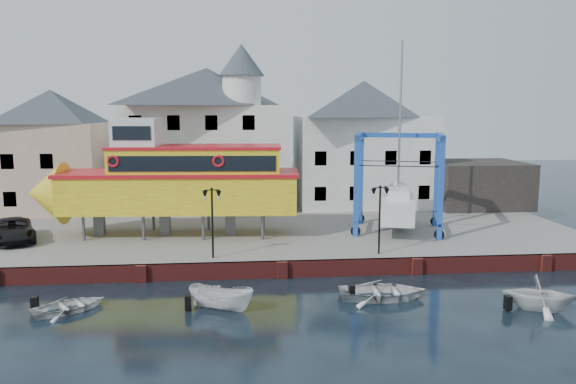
{
  "coord_description": "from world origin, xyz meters",
  "views": [
    {
      "loc": [
        -2.6,
        -31.3,
        9.76
      ],
      "look_at": [
        1.0,
        7.0,
        4.0
      ],
      "focal_mm": 35.0,
      "sensor_mm": 36.0,
      "label": 1
    }
  ],
  "objects": [
    {
      "name": "building_white_right",
      "position": [
        9.0,
        19.0,
        6.6
      ],
      "size": [
        12.0,
        8.0,
        11.2
      ],
      "color": "silver",
      "rests_on": "hardstanding"
    },
    {
      "name": "ground",
      "position": [
        0.0,
        0.0,
        0.0
      ],
      "size": [
        140.0,
        140.0,
        0.0
      ],
      "primitive_type": "plane",
      "color": "black",
      "rests_on": "ground"
    },
    {
      "name": "lamp_post_left",
      "position": [
        -4.0,
        1.2,
        4.17
      ],
      "size": [
        1.12,
        0.32,
        4.2
      ],
      "color": "black",
      "rests_on": "hardstanding"
    },
    {
      "name": "building_pink",
      "position": [
        -18.0,
        18.0,
        6.15
      ],
      "size": [
        8.0,
        7.0,
        10.3
      ],
      "color": "tan",
      "rests_on": "hardstanding"
    },
    {
      "name": "quay_wall",
      "position": [
        -0.0,
        0.1,
        0.5
      ],
      "size": [
        44.0,
        0.47,
        1.0
      ],
      "color": "maroon",
      "rests_on": "ground"
    },
    {
      "name": "building_white_main",
      "position": [
        -4.87,
        18.39,
        7.34
      ],
      "size": [
        14.0,
        8.3,
        14.0
      ],
      "color": "silver",
      "rests_on": "hardstanding"
    },
    {
      "name": "motorboat_d",
      "position": [
        -10.76,
        -4.29,
        0.0
      ],
      "size": [
        4.24,
        3.95,
        0.72
      ],
      "primitive_type": "imported",
      "rotation": [
        0.0,
        0.0,
        2.15
      ],
      "color": "silver",
      "rests_on": "ground"
    },
    {
      "name": "motorboat_c",
      "position": [
        12.1,
        -6.27,
        0.0
      ],
      "size": [
        4.28,
        3.99,
        1.83
      ],
      "primitive_type": "imported",
      "rotation": [
        0.0,
        0.0,
        1.22
      ],
      "color": "silver",
      "rests_on": "ground"
    },
    {
      "name": "motorboat_b",
      "position": [
        4.88,
        -3.93,
        0.0
      ],
      "size": [
        4.75,
        3.53,
        0.94
      ],
      "primitive_type": "imported",
      "rotation": [
        0.0,
        0.0,
        1.51
      ],
      "color": "silver",
      "rests_on": "ground"
    },
    {
      "name": "hardstanding",
      "position": [
        0.0,
        11.0,
        0.5
      ],
      "size": [
        44.0,
        22.0,
        1.0
      ],
      "primitive_type": "cube",
      "color": "gray",
      "rests_on": "ground"
    },
    {
      "name": "van",
      "position": [
        -17.38,
        6.65,
        1.76
      ],
      "size": [
        4.49,
        5.99,
        1.51
      ],
      "primitive_type": "imported",
      "rotation": [
        0.0,
        0.0,
        0.42
      ],
      "color": "black",
      "rests_on": "hardstanding"
    },
    {
      "name": "travel_lift",
      "position": [
        9.17,
        8.22,
        3.25
      ],
      "size": [
        7.41,
        9.2,
        13.48
      ],
      "rotation": [
        0.0,
        0.0,
        -0.29
      ],
      "color": "#1B44A9",
      "rests_on": "hardstanding"
    },
    {
      "name": "motorboat_a",
      "position": [
        -3.39,
        -4.77,
        0.0
      ],
      "size": [
        3.75,
        2.82,
        1.37
      ],
      "primitive_type": "imported",
      "rotation": [
        0.0,
        0.0,
        1.09
      ],
      "color": "silver",
      "rests_on": "ground"
    },
    {
      "name": "tour_boat",
      "position": [
        -7.51,
        7.68,
        4.82
      ],
      "size": [
        18.84,
        5.63,
        8.09
      ],
      "rotation": [
        0.0,
        0.0,
        -0.07
      ],
      "color": "#59595E",
      "rests_on": "hardstanding"
    },
    {
      "name": "shed_dark",
      "position": [
        19.0,
        17.0,
        3.0
      ],
      "size": [
        8.0,
        7.0,
        4.0
      ],
      "primitive_type": "cube",
      "color": "black",
      "rests_on": "hardstanding"
    },
    {
      "name": "lamp_post_right",
      "position": [
        6.0,
        1.2,
        4.17
      ],
      "size": [
        1.12,
        0.32,
        4.2
      ],
      "color": "black",
      "rests_on": "hardstanding"
    }
  ]
}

